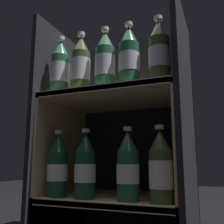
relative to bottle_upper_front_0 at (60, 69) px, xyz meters
name	(u,v)px	position (x,y,z in m)	size (l,w,h in m)	color
fridge_back_wall	(133,132)	(0.21, 0.34, -0.24)	(0.58, 0.02, 0.93)	black
fridge_side_left	(61,130)	(-0.07, 0.13, -0.24)	(0.02, 0.44, 0.93)	black
fridge_side_right	(187,124)	(0.49, 0.13, -0.24)	(0.02, 0.44, 0.93)	black
shelf_lower	(117,206)	(0.21, 0.12, -0.55)	(0.54, 0.40, 0.19)	#DBBC84
shelf_upper	(117,139)	(0.21, 0.13, -0.29)	(0.54, 0.40, 0.60)	#DBBC84
bottle_upper_front_0	(60,69)	(0.00, 0.00, 0.00)	(0.08, 0.08, 0.26)	#285B42
bottle_upper_front_1	(80,66)	(0.10, 0.00, 0.00)	(0.08, 0.08, 0.26)	#384C28
bottle_upper_front_2	(104,62)	(0.20, 0.00, 0.00)	(0.08, 0.08, 0.26)	#285B42
bottle_upper_front_3	(129,58)	(0.31, 0.00, 0.00)	(0.08, 0.08, 0.26)	#1E5638
bottle_upper_front_4	(159,53)	(0.42, 0.00, 0.00)	(0.08, 0.08, 0.26)	#384C28
bottle_lower_front_0	(58,167)	(0.01, 0.00, -0.40)	(0.08, 0.08, 0.26)	#144228
bottle_lower_front_1	(85,167)	(0.13, 0.00, -0.40)	(0.08, 0.08, 0.26)	#144228
bottle_lower_front_2	(128,168)	(0.30, 0.00, -0.40)	(0.08, 0.08, 0.26)	#1E5638
bottle_lower_front_3	(161,168)	(0.41, 0.00, -0.41)	(0.08, 0.08, 0.26)	#384C28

